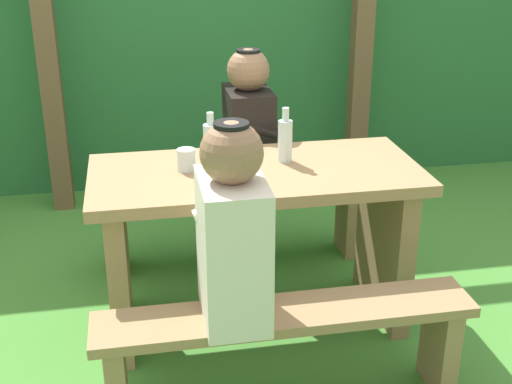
% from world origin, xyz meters
% --- Properties ---
extents(ground_plane, '(12.00, 12.00, 0.00)m').
position_xyz_m(ground_plane, '(0.00, 0.00, 0.00)').
color(ground_plane, '#488C35').
extents(hedge_backdrop, '(6.40, 0.84, 1.97)m').
position_xyz_m(hedge_backdrop, '(0.00, 2.18, 0.98)').
color(hedge_backdrop, '#2B6C35').
rests_on(hedge_backdrop, ground_plane).
extents(pergola_post_left, '(0.12, 0.12, 1.92)m').
position_xyz_m(pergola_post_left, '(-0.97, 1.51, 0.96)').
color(pergola_post_left, brown).
rests_on(pergola_post_left, ground_plane).
extents(pergola_post_right, '(0.12, 0.12, 1.92)m').
position_xyz_m(pergola_post_right, '(0.97, 1.51, 0.96)').
color(pergola_post_right, brown).
rests_on(pergola_post_right, ground_plane).
extents(picnic_table, '(1.40, 0.64, 0.75)m').
position_xyz_m(picnic_table, '(0.00, 0.00, 0.51)').
color(picnic_table, '#9E7A51').
rests_on(picnic_table, ground_plane).
extents(bench_near, '(1.40, 0.24, 0.43)m').
position_xyz_m(bench_near, '(0.00, -0.59, 0.31)').
color(bench_near, '#9E7A51').
rests_on(bench_near, ground_plane).
extents(bench_far, '(1.40, 0.24, 0.43)m').
position_xyz_m(bench_far, '(0.00, 0.59, 0.31)').
color(bench_far, '#9E7A51').
rests_on(bench_far, ground_plane).
extents(person_white_shirt, '(0.25, 0.35, 0.72)m').
position_xyz_m(person_white_shirt, '(-0.19, -0.59, 0.76)').
color(person_white_shirt, silver).
rests_on(person_white_shirt, bench_near).
extents(person_black_coat, '(0.25, 0.35, 0.72)m').
position_xyz_m(person_black_coat, '(0.07, 0.59, 0.76)').
color(person_black_coat, black).
rests_on(person_black_coat, bench_far).
extents(drinking_glass, '(0.08, 0.08, 0.09)m').
position_xyz_m(drinking_glass, '(-0.29, 0.04, 0.80)').
color(drinking_glass, silver).
rests_on(drinking_glass, picnic_table).
extents(bottle_left, '(0.06, 0.06, 0.24)m').
position_xyz_m(bottle_left, '(0.14, 0.08, 0.85)').
color(bottle_left, silver).
rests_on(bottle_left, picnic_table).
extents(bottle_right, '(0.06, 0.06, 0.23)m').
position_xyz_m(bottle_right, '(-0.18, 0.09, 0.85)').
color(bottle_right, silver).
rests_on(bottle_right, picnic_table).
extents(cell_phone, '(0.10, 0.15, 0.01)m').
position_xyz_m(cell_phone, '(-0.10, 0.07, 0.75)').
color(cell_phone, silver).
rests_on(cell_phone, picnic_table).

